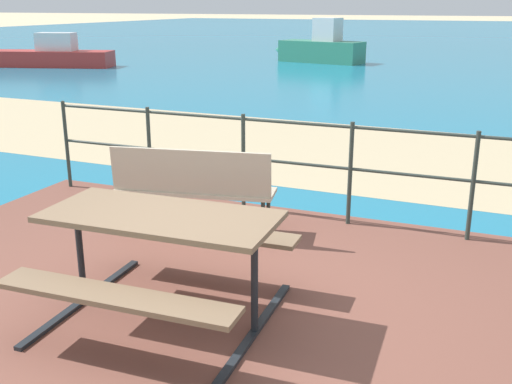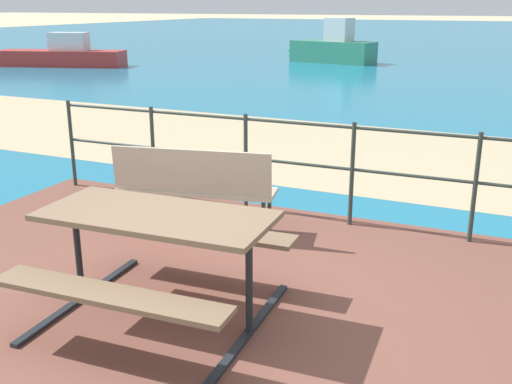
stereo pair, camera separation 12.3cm
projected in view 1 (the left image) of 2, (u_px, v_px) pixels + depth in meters
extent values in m
plane|color=beige|center=(190.00, 325.00, 4.40)|extent=(240.00, 240.00, 0.00)
cube|color=brown|center=(190.00, 322.00, 4.39)|extent=(6.40, 5.20, 0.06)
cube|color=teal|center=(476.00, 39.00, 39.76)|extent=(90.00, 90.00, 0.01)
cube|color=tan|center=(361.00, 153.00, 9.41)|extent=(54.09, 5.59, 0.01)
cube|color=#7A6047|center=(160.00, 216.00, 4.17)|extent=(1.66, 0.80, 0.04)
cube|color=#7A6047|center=(115.00, 297.00, 3.71)|extent=(1.64, 0.32, 0.04)
cube|color=#7A6047|center=(199.00, 230.00, 4.81)|extent=(1.64, 0.32, 0.04)
cylinder|color=#1E2328|center=(80.00, 255.00, 4.51)|extent=(0.05, 0.05, 0.78)
cube|color=#1E2328|center=(85.00, 300.00, 4.62)|extent=(0.12, 1.49, 0.03)
cylinder|color=#1E2328|center=(254.00, 283.00, 4.06)|extent=(0.05, 0.05, 0.78)
cube|color=#1E2328|center=(255.00, 332.00, 4.17)|extent=(0.12, 1.49, 0.03)
cube|color=#BCAD93|center=(196.00, 190.00, 5.95)|extent=(1.61, 0.69, 0.04)
cube|color=#BCAD93|center=(190.00, 172.00, 5.71)|extent=(1.55, 0.36, 0.43)
cylinder|color=#2D3833|center=(268.00, 210.00, 6.02)|extent=(0.04, 0.04, 0.43)
cylinder|color=#2D3833|center=(263.00, 220.00, 5.74)|extent=(0.04, 0.04, 0.43)
cylinder|color=#2D3833|center=(136.00, 202.00, 6.28)|extent=(0.04, 0.04, 0.43)
cylinder|color=#2D3833|center=(124.00, 211.00, 6.00)|extent=(0.04, 0.04, 0.43)
cylinder|color=#2D3833|center=(67.00, 145.00, 7.38)|extent=(0.04, 0.04, 1.07)
cylinder|color=#2D3833|center=(150.00, 153.00, 6.95)|extent=(0.04, 0.04, 1.07)
cylinder|color=#2D3833|center=(243.00, 163.00, 6.53)|extent=(0.04, 0.04, 1.07)
cylinder|color=#2D3833|center=(350.00, 174.00, 6.11)|extent=(0.04, 0.04, 1.07)
cylinder|color=#2D3833|center=(473.00, 187.00, 5.68)|extent=(0.04, 0.04, 1.07)
cylinder|color=#2D3833|center=(296.00, 123.00, 6.18)|extent=(5.90, 0.03, 0.03)
cylinder|color=#2D3833|center=(295.00, 163.00, 6.30)|extent=(5.90, 0.03, 0.03)
cube|color=red|center=(49.00, 59.00, 22.23)|extent=(4.84, 2.41, 0.57)
cube|color=silver|center=(56.00, 42.00, 22.01)|extent=(1.50, 1.05, 0.65)
cube|color=#338466|center=(321.00, 52.00, 23.75)|extent=(3.46, 1.84, 0.83)
cube|color=silver|center=(328.00, 30.00, 23.37)|extent=(1.08, 1.00, 0.88)
cone|color=#338466|center=(281.00, 50.00, 24.77)|extent=(0.64, 0.83, 0.74)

